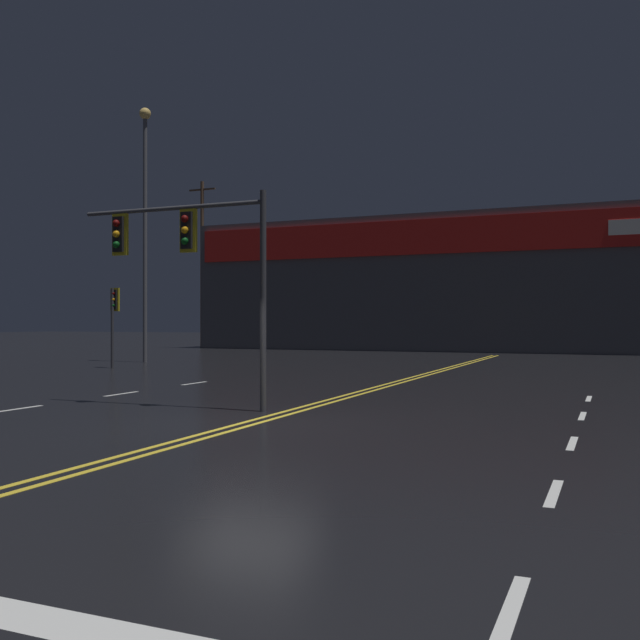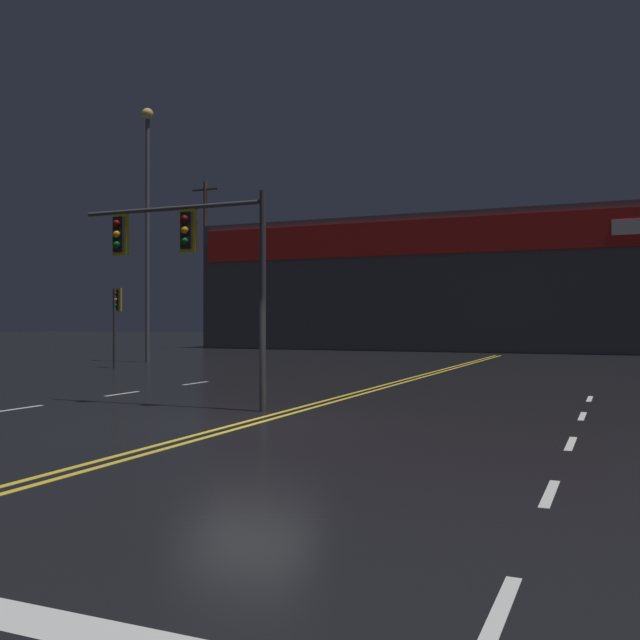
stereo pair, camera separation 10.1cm
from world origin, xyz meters
TOP-DOWN VIEW (x-y plane):
  - ground_plane at (0.00, 0.00)m, footprint 200.00×200.00m
  - road_markings at (1.29, -1.87)m, footprint 17.44×60.00m
  - traffic_signal_median at (-2.64, 1.71)m, footprint 4.86×0.36m
  - traffic_signal_corner_northwest at (-13.16, 12.34)m, footprint 0.42×0.36m
  - streetlight_near_left at (-14.59, 16.43)m, footprint 0.56×0.56m
  - building_backdrop at (0.00, 38.04)m, footprint 43.81×10.23m
  - utility_pole_row at (-1.73, 33.42)m, footprint 45.49×0.26m

SIDE VIEW (x-z plane):
  - ground_plane at x=0.00m, z-range 0.00..0.00m
  - road_markings at x=1.29m, z-range 0.00..0.01m
  - traffic_signal_corner_northwest at x=-13.16m, z-range 0.80..4.19m
  - traffic_signal_median at x=-2.64m, z-range 1.26..6.10m
  - building_backdrop at x=0.00m, z-range 0.01..9.07m
  - utility_pole_row at x=-1.73m, z-range -0.16..12.27m
  - streetlight_near_left at x=-14.59m, z-range 1.42..13.77m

